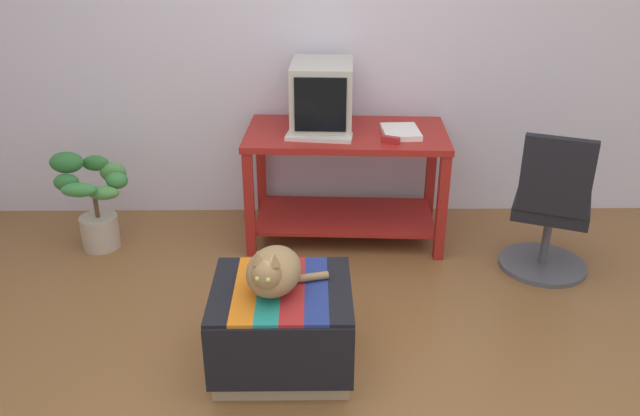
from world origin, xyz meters
The scene contains 11 objects.
ground_plane centered at (0.00, 0.00, 0.00)m, with size 14.00×14.00×0.00m, color brown.
back_wall centered at (0.00, 2.05, 1.30)m, with size 8.00×0.10×2.60m, color silver.
desk centered at (0.21, 1.60, 0.50)m, with size 1.29×0.73×0.73m.
tv_monitor centered at (0.06, 1.67, 0.93)m, with size 0.40×0.50×0.42m.
keyboard centered at (0.04, 1.46, 0.74)m, with size 0.40×0.15×0.02m, color beige.
book centered at (0.54, 1.53, 0.75)m, with size 0.22×0.28×0.03m, color white.
ottoman_with_blanket centered at (-0.15, 0.25, 0.21)m, with size 0.65×0.59×0.42m.
cat centered at (-0.18, 0.22, 0.53)m, with size 0.40×0.38×0.27m.
potted_plant centered at (-1.39, 1.45, 0.31)m, with size 0.48×0.35×0.64m.
office_chair centered at (1.38, 1.11, 0.39)m, with size 0.55×0.55×0.89m.
stapler centered at (0.46, 1.38, 0.75)m, with size 0.04×0.11×0.04m, color #A31E1E.
Camera 1 is at (0.00, -2.28, 2.02)m, focal length 36.47 mm.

